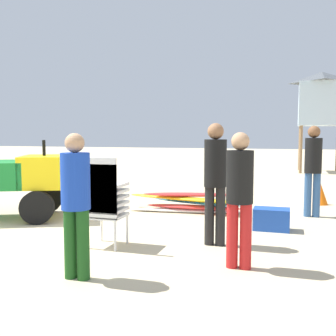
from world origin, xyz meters
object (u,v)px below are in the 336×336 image
lifeguard_far_right (240,191)px  cooler_box (271,219)px  surfboard_pile (190,203)px  lifeguard_near_right (313,165)px  utility_cart (1,178)px  lifeguard_tower (321,99)px  traffic_cone_near (84,187)px  stacked_plastic_chairs (104,196)px  lifeguard_near_left (76,196)px  traffic_cone_far (320,194)px  lifeguard_near_center (215,175)px

lifeguard_far_right → cooler_box: size_ratio=2.75×
surfboard_pile → lifeguard_near_right: 2.54m
utility_cart → lifeguard_tower: size_ratio=0.67×
traffic_cone_near → utility_cart: bearing=-96.1°
lifeguard_far_right → lifeguard_tower: lifeguard_tower is taller
stacked_plastic_chairs → lifeguard_far_right: bearing=-8.8°
stacked_plastic_chairs → lifeguard_near_left: size_ratio=0.80×
stacked_plastic_chairs → traffic_cone_far: stacked_plastic_chairs is taller
surfboard_pile → traffic_cone_far: (2.65, 1.75, 0.04)m
surfboard_pile → traffic_cone_far: traffic_cone_far is taller
cooler_box → lifeguard_near_right: bearing=62.1°
utility_cart → lifeguard_near_center: bearing=-7.6°
cooler_box → lifeguard_near_left: bearing=-123.7°
utility_cart → cooler_box: bearing=7.1°
traffic_cone_near → surfboard_pile: bearing=-17.8°
utility_cart → cooler_box: size_ratio=4.75×
lifeguard_near_left → lifeguard_tower: (3.47, 14.09, 2.18)m
traffic_cone_near → lifeguard_near_left: bearing=-61.6°
lifeguard_near_left → traffic_cone_near: size_ratio=2.79×
lifeguard_near_center → traffic_cone_far: 4.42m
utility_cart → traffic_cone_near: (0.28, 2.65, -0.49)m
lifeguard_far_right → traffic_cone_far: lifeguard_far_right is taller
lifeguard_far_right → lifeguard_tower: (1.79, 13.21, 2.17)m
lifeguard_near_right → traffic_cone_far: lifeguard_near_right is taller
stacked_plastic_chairs → lifeguard_tower: lifeguard_tower is taller
utility_cart → surfboard_pile: bearing=27.3°
utility_cart → cooler_box: utility_cart is taller
lifeguard_tower → traffic_cone_near: lifeguard_tower is taller
lifeguard_tower → cooler_box: (-1.50, -11.14, -2.92)m
stacked_plastic_chairs → lifeguard_near_right: lifeguard_near_right is taller
surfboard_pile → lifeguard_near_right: lifeguard_near_right is taller
lifeguard_near_right → traffic_cone_near: (-5.37, 0.70, -0.73)m
lifeguard_far_right → lifeguard_tower: 13.51m
lifeguard_tower → lifeguard_near_center: bearing=-100.3°
lifeguard_near_left → lifeguard_near_center: bearing=55.5°
lifeguard_near_left → lifeguard_near_right: 5.05m
stacked_plastic_chairs → lifeguard_far_right: size_ratio=0.79×
cooler_box → lifeguard_tower: bearing=82.3°
lifeguard_near_center → lifeguard_far_right: lifeguard_near_center is taller
lifeguard_near_center → lifeguard_near_right: (1.46, 2.51, 0.00)m
stacked_plastic_chairs → lifeguard_far_right: (1.92, -0.30, 0.19)m
lifeguard_far_right → cooler_box: 2.22m
lifeguard_far_right → traffic_cone_far: size_ratio=3.36×
lifeguard_near_left → traffic_cone_far: lifeguard_near_left is taller
traffic_cone_far → lifeguard_tower: bearing=86.4°
surfboard_pile → lifeguard_near_right: bearing=6.2°
stacked_plastic_chairs → cooler_box: 2.89m
stacked_plastic_chairs → lifeguard_near_center: (1.46, 0.60, 0.28)m
lifeguard_near_left → traffic_cone_far: size_ratio=3.34×
stacked_plastic_chairs → lifeguard_near_left: lifeguard_near_left is taller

